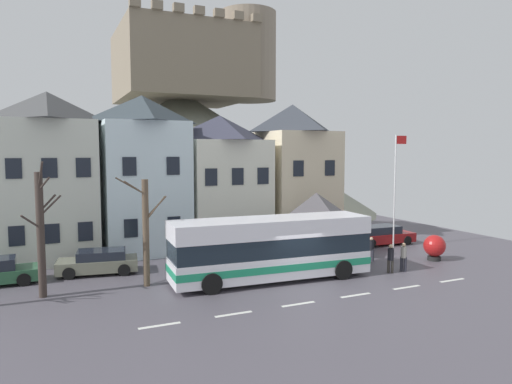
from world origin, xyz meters
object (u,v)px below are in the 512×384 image
object	(u,v)px
townhouse_02	(220,180)
pedestrian_02	(404,256)
bus_shelter	(316,206)
parked_car_01	(99,262)
pedestrian_00	(358,242)
pedestrian_03	(371,248)
harbour_buoy	(435,246)
parked_car_00	(381,235)
townhouse_01	(143,174)
bare_tree_02	(41,232)
transit_bus	(271,249)
parked_car_03	(326,241)
hilltop_castle	(183,146)
flagpole	(396,183)
townhouse_00	(49,175)
public_bench	(299,243)
bare_tree_00	(146,231)
townhouse_03	(292,171)
pedestrian_01	(391,257)

from	to	relation	value
townhouse_02	pedestrian_02	size ratio (longest dim) A/B	5.77
bus_shelter	pedestrian_02	distance (m)	6.26
parked_car_01	pedestrian_00	xyz separation A→B (m)	(14.92, -2.78, 0.35)
pedestrian_03	harbour_buoy	size ratio (longest dim) A/B	0.94
townhouse_02	parked_car_00	xyz separation A→B (m)	(10.12, -5.35, -3.90)
townhouse_01	bare_tree_02	distance (m)	10.31
townhouse_02	transit_bus	world-z (taller)	townhouse_02
parked_car_03	bare_tree_02	size ratio (longest dim) A/B	0.74
townhouse_02	transit_bus	bearing A→B (deg)	-95.69
harbour_buoy	parked_car_01	bearing A→B (deg)	164.57
hilltop_castle	parked_car_00	world-z (taller)	hilltop_castle
townhouse_02	flagpole	size ratio (longest dim) A/B	1.18
pedestrian_00	bare_tree_02	distance (m)	17.76
townhouse_01	parked_car_00	world-z (taller)	townhouse_01
pedestrian_02	bare_tree_02	xyz separation A→B (m)	(-17.99, 3.17, 2.12)
parked_car_01	harbour_buoy	xyz separation A→B (m)	(18.78, -5.18, 0.22)
harbour_buoy	pedestrian_00	bearing A→B (deg)	148.09
pedestrian_00	townhouse_01	bearing A→B (deg)	146.79
townhouse_00	parked_car_01	bearing A→B (deg)	-67.58
flagpole	hilltop_castle	bearing A→B (deg)	105.77
public_bench	harbour_buoy	world-z (taller)	harbour_buoy
parked_car_00	pedestrian_00	distance (m)	5.01
parked_car_03	bare_tree_00	size ratio (longest dim) A/B	0.84
townhouse_01	townhouse_02	distance (m)	5.62
townhouse_03	parked_car_03	xyz separation A→B (m)	(-0.50, -5.61, -4.39)
hilltop_castle	bare_tree_00	size ratio (longest dim) A/B	7.99
pedestrian_00	parked_car_03	bearing A→B (deg)	106.22
harbour_buoy	townhouse_00	bearing A→B (deg)	153.23
pedestrian_03	public_bench	size ratio (longest dim) A/B	1.03
townhouse_01	transit_bus	world-z (taller)	townhouse_01
public_bench	townhouse_01	bearing A→B (deg)	157.67
hilltop_castle	pedestrian_00	bearing A→B (deg)	-83.69
transit_bus	bus_shelter	world-z (taller)	bus_shelter
transit_bus	flagpole	size ratio (longest dim) A/B	1.35
bare_tree_00	transit_bus	bearing A→B (deg)	-14.63
transit_bus	public_bench	world-z (taller)	transit_bus
public_bench	parked_car_00	bearing A→B (deg)	-7.59
bare_tree_02	hilltop_castle	bearing A→B (deg)	63.08
townhouse_03	pedestrian_01	size ratio (longest dim) A/B	6.43
pedestrian_01	pedestrian_02	bearing A→B (deg)	-1.90
townhouse_01	parked_car_01	distance (m)	7.35
parked_car_01	pedestrian_03	distance (m)	15.66
parked_car_01	pedestrian_03	world-z (taller)	pedestrian_03
parked_car_00	flagpole	xyz separation A→B (m)	(0.23, -1.13, 3.77)
parked_car_01	public_bench	xyz separation A→B (m)	(12.89, 0.87, -0.17)
townhouse_02	townhouse_03	world-z (taller)	townhouse_03
hilltop_castle	bus_shelter	size ratio (longest dim) A/B	10.74
pedestrian_01	pedestrian_03	bearing A→B (deg)	73.04
townhouse_03	parked_car_01	bearing A→B (deg)	-160.38
pedestrian_01	hilltop_castle	bearing A→B (deg)	94.66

